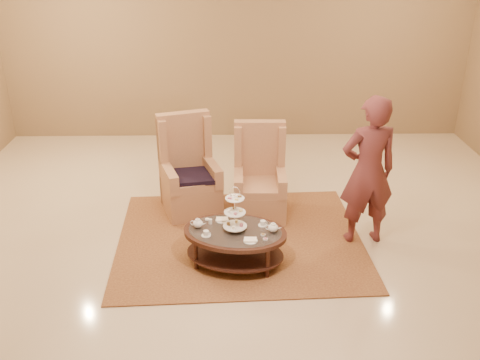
{
  "coord_description": "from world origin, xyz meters",
  "views": [
    {
      "loc": [
        -0.13,
        -5.19,
        3.34
      ],
      "look_at": [
        -0.02,
        0.2,
        0.85
      ],
      "focal_mm": 40.0,
      "sensor_mm": 36.0,
      "label": 1
    }
  ],
  "objects_px": {
    "tea_table": "(235,237)",
    "person": "(368,172)",
    "armchair_right": "(259,185)",
    "armchair_left": "(189,178)"
  },
  "relations": [
    {
      "from": "tea_table",
      "to": "person",
      "type": "height_order",
      "value": "person"
    },
    {
      "from": "tea_table",
      "to": "person",
      "type": "distance_m",
      "value": 1.68
    },
    {
      "from": "armchair_right",
      "to": "person",
      "type": "height_order",
      "value": "person"
    },
    {
      "from": "armchair_right",
      "to": "person",
      "type": "bearing_deg",
      "value": -29.44
    },
    {
      "from": "armchair_left",
      "to": "person",
      "type": "relative_size",
      "value": 0.71
    },
    {
      "from": "armchair_left",
      "to": "person",
      "type": "bearing_deg",
      "value": -40.28
    },
    {
      "from": "armchair_right",
      "to": "person",
      "type": "relative_size",
      "value": 0.67
    },
    {
      "from": "tea_table",
      "to": "armchair_left",
      "type": "bearing_deg",
      "value": 125.87
    },
    {
      "from": "armchair_left",
      "to": "armchair_right",
      "type": "distance_m",
      "value": 0.93
    },
    {
      "from": "tea_table",
      "to": "armchair_right",
      "type": "distance_m",
      "value": 1.24
    }
  ]
}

